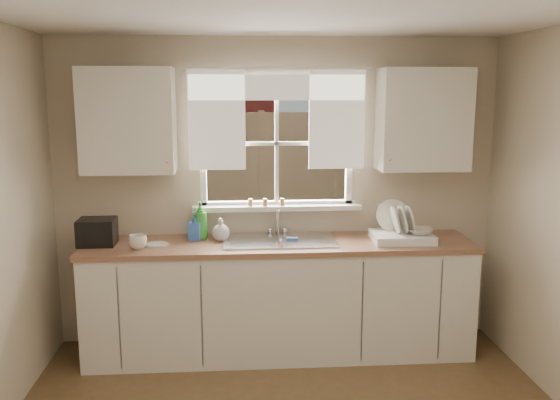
{
  "coord_description": "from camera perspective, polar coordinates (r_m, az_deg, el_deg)",
  "views": [
    {
      "loc": [
        -0.33,
        -2.8,
        2.07
      ],
      "look_at": [
        0.0,
        1.65,
        1.25
      ],
      "focal_mm": 38.0,
      "sensor_mm": 36.0,
      "label": 1
    }
  ],
  "objects": [
    {
      "name": "bowl",
      "position": [
        4.74,
        13.33,
        -2.94
      ],
      "size": [
        0.23,
        0.23,
        0.05
      ],
      "primitive_type": "imported",
      "rotation": [
        0.0,
        0.0,
        -0.18
      ],
      "color": "beige",
      "rests_on": "dish_rack"
    },
    {
      "name": "backyard",
      "position": [
        11.33,
        0.42,
        17.46
      ],
      "size": [
        20.0,
        10.0,
        6.13
      ],
      "color": "#335421",
      "rests_on": "ground"
    },
    {
      "name": "saucer",
      "position": [
        4.64,
        -11.73,
        -4.2
      ],
      "size": [
        0.17,
        0.17,
        0.01
      ],
      "primitive_type": "cylinder",
      "color": "silver",
      "rests_on": "countertop"
    },
    {
      "name": "room_walls",
      "position": [
        2.87,
        2.53,
        -6.43
      ],
      "size": [
        3.62,
        4.02,
        2.5
      ],
      "color": "beige",
      "rests_on": "ground"
    },
    {
      "name": "cup",
      "position": [
        4.55,
        -13.53,
        -3.95
      ],
      "size": [
        0.14,
        0.14,
        0.11
      ],
      "primitive_type": "imported",
      "rotation": [
        0.0,
        0.0,
        -0.05
      ],
      "color": "silver",
      "rests_on": "countertop"
    },
    {
      "name": "black_appliance",
      "position": [
        4.74,
        -17.19,
        -2.95
      ],
      "size": [
        0.28,
        0.24,
        0.2
      ],
      "primitive_type": "cube",
      "rotation": [
        0.0,
        0.0,
        0.01
      ],
      "color": "black",
      "rests_on": "countertop"
    },
    {
      "name": "wall_outlet",
      "position": [
        5.03,
        9.77,
        -1.08
      ],
      "size": [
        0.08,
        0.01,
        0.12
      ],
      "primitive_type": "cube",
      "color": "beige",
      "rests_on": "room_walls"
    },
    {
      "name": "window",
      "position": [
        4.84,
        -0.31,
        3.49
      ],
      "size": [
        1.38,
        0.16,
        1.06
      ],
      "color": "white",
      "rests_on": "room_walls"
    },
    {
      "name": "soap_bottle_b",
      "position": [
        4.73,
        -8.16,
        -2.51
      ],
      "size": [
        0.12,
        0.12,
        0.22
      ],
      "primitive_type": "imported",
      "rotation": [
        0.0,
        0.0,
        -0.24
      ],
      "color": "blue",
      "rests_on": "countertop"
    },
    {
      "name": "soap_bottle_c",
      "position": [
        4.69,
        -5.73,
        -2.82
      ],
      "size": [
        0.14,
        0.14,
        0.18
      ],
      "primitive_type": "imported",
      "rotation": [
        0.0,
        0.0,
        0.04
      ],
      "color": "beige",
      "rests_on": "countertop"
    },
    {
      "name": "countertop",
      "position": [
        4.64,
        -0.03,
        -4.31
      ],
      "size": [
        3.04,
        0.65,
        0.04
      ],
      "primitive_type": "cube",
      "color": "#8F6347",
      "rests_on": "base_cabinets"
    },
    {
      "name": "dish_rack",
      "position": [
        4.76,
        11.61,
        -3.12
      ],
      "size": [
        0.48,
        0.37,
        0.31
      ],
      "color": "white",
      "rests_on": "countertop"
    },
    {
      "name": "soap_bottle_a",
      "position": [
        4.74,
        -7.65,
        -1.96
      ],
      "size": [
        0.14,
        0.14,
        0.3
      ],
      "primitive_type": "imported",
      "rotation": [
        0.0,
        0.0,
        0.21
      ],
      "color": "green",
      "rests_on": "countertop"
    },
    {
      "name": "sink",
      "position": [
        4.68,
        -0.06,
        -4.83
      ],
      "size": [
        0.88,
        0.52,
        0.4
      ],
      "color": "#B7B7BC",
      "rests_on": "countertop"
    },
    {
      "name": "upper_cabinet_right",
      "position": [
        4.86,
        13.62,
        7.54
      ],
      "size": [
        0.7,
        0.33,
        0.8
      ],
      "primitive_type": "cube",
      "color": "silver",
      "rests_on": "room_walls"
    },
    {
      "name": "curtains",
      "position": [
        4.76,
        -0.27,
        8.78
      ],
      "size": [
        1.5,
        0.03,
        0.81
      ],
      "color": "white",
      "rests_on": "room_walls"
    },
    {
      "name": "upper_cabinet_left",
      "position": [
        4.7,
        -14.41,
        7.41
      ],
      "size": [
        0.7,
        0.33,
        0.8
      ],
      "primitive_type": "cube",
      "color": "silver",
      "rests_on": "room_walls"
    },
    {
      "name": "sill_jars",
      "position": [
        4.82,
        -1.36,
        -0.21
      ],
      "size": [
        0.3,
        0.04,
        0.06
      ],
      "color": "brown",
      "rests_on": "window"
    },
    {
      "name": "base_cabinets",
      "position": [
        4.78,
        -0.03,
        -9.6
      ],
      "size": [
        3.0,
        0.62,
        0.87
      ],
      "primitive_type": "cube",
      "color": "silver",
      "rests_on": "ground"
    }
  ]
}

